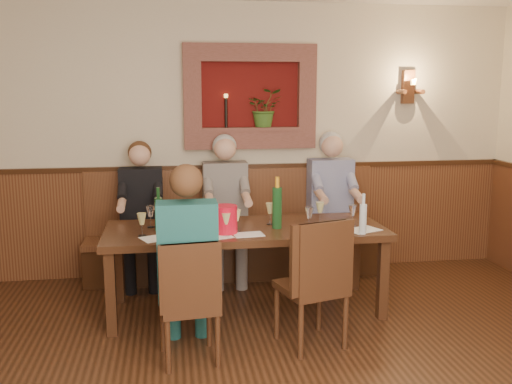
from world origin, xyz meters
TOP-DOWN VIEW (x-y plane):
  - room_shell at (0.00, 0.00)m, footprint 6.04×6.04m
  - wainscoting at (0.00, -0.00)m, footprint 6.02×6.02m
  - wall_niche at (0.24, 2.94)m, footprint 1.36×0.30m
  - wall_sconce at (1.90, 2.93)m, footprint 0.25×0.20m
  - dining_table at (0.00, 1.85)m, footprint 2.40×0.90m
  - bench at (0.00, 2.79)m, footprint 3.00×0.45m
  - chair_near_left at (-0.52, 0.96)m, footprint 0.45×0.45m
  - chair_near_right at (0.40, 1.07)m, footprint 0.55×0.55m
  - person_bench_left at (-0.92, 2.69)m, footprint 0.42×0.52m
  - person_bench_mid at (-0.08, 2.69)m, footprint 0.45×0.55m
  - person_bench_right at (1.02, 2.69)m, footprint 0.45×0.55m
  - person_chair_front at (-0.53, 1.07)m, footprint 0.42×0.52m
  - spittoon_bucket at (-0.19, 1.68)m, footprint 0.25×0.25m
  - wine_bottle_green_a at (0.27, 1.79)m, footprint 0.10×0.10m
  - wine_bottle_green_b at (-0.74, 1.87)m, footprint 0.08×0.08m
  - water_bottle at (0.93, 1.49)m, footprint 0.07×0.07m
  - tasting_sheet_a at (-0.73, 1.60)m, footprint 0.35×0.31m
  - tasting_sheet_b at (-0.01, 1.60)m, footprint 0.26×0.20m
  - tasting_sheet_c at (0.98, 1.61)m, footprint 0.34×0.29m
  - tasting_sheet_d at (-0.29, 1.57)m, footprint 0.32×0.27m
  - wine_glass_0 at (-0.32, 1.95)m, footprint 0.08×0.08m
  - wine_glass_1 at (0.53, 1.71)m, footprint 0.08×0.08m
  - wine_glass_2 at (0.92, 1.74)m, footprint 0.08×0.08m
  - wine_glass_3 at (-0.19, 1.60)m, footprint 0.08×0.08m
  - wine_glass_4 at (0.68, 1.91)m, footprint 0.08×0.08m
  - wine_glass_5 at (-0.81, 1.98)m, footprint 0.08×0.08m
  - wine_glass_6 at (-0.09, 1.70)m, footprint 0.08×0.08m
  - wine_glass_7 at (-0.87, 1.68)m, footprint 0.08×0.08m
  - wine_glass_8 at (0.23, 1.94)m, footprint 0.08×0.08m

SIDE VIEW (x-z plane):
  - chair_near_left at x=-0.52m, z-range -0.19..0.73m
  - chair_near_right at x=0.40m, z-range -0.21..0.80m
  - bench at x=0.00m, z-range -0.23..0.88m
  - wainscoting at x=0.00m, z-range 0.01..1.16m
  - person_bench_left at x=-0.92m, z-range -0.12..1.30m
  - person_chair_front at x=-0.53m, z-range -0.12..1.31m
  - person_bench_mid at x=-0.08m, z-range -0.13..1.36m
  - person_bench_right at x=1.02m, z-range -0.13..1.37m
  - dining_table at x=0.00m, z-range 0.30..1.05m
  - tasting_sheet_a at x=-0.73m, z-range 0.75..0.75m
  - tasting_sheet_b at x=-0.01m, z-range 0.75..0.75m
  - tasting_sheet_c at x=0.98m, z-range 0.75..0.75m
  - tasting_sheet_d at x=-0.29m, z-range 0.75..0.75m
  - wine_glass_0 at x=-0.32m, z-range 0.75..0.94m
  - wine_glass_1 at x=0.53m, z-range 0.75..0.94m
  - wine_glass_2 at x=0.92m, z-range 0.75..0.94m
  - wine_glass_3 at x=-0.19m, z-range 0.75..0.94m
  - wine_glass_4 at x=0.68m, z-range 0.75..0.94m
  - wine_glass_5 at x=-0.81m, z-range 0.75..0.94m
  - wine_glass_6 at x=-0.09m, z-range 0.75..0.94m
  - wine_glass_7 at x=-0.87m, z-range 0.75..0.94m
  - wine_glass_8 at x=0.23m, z-range 0.75..0.94m
  - spittoon_bucket at x=-0.19m, z-range 0.75..0.98m
  - water_bottle at x=0.93m, z-range 0.72..1.05m
  - wine_bottle_green_b at x=-0.74m, z-range 0.71..1.08m
  - wine_bottle_green_a at x=0.27m, z-range 0.71..1.16m
  - wall_niche at x=0.24m, z-range 1.28..2.34m
  - room_shell at x=0.00m, z-range 0.48..3.30m
  - wall_sconce at x=1.90m, z-range 1.77..2.12m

